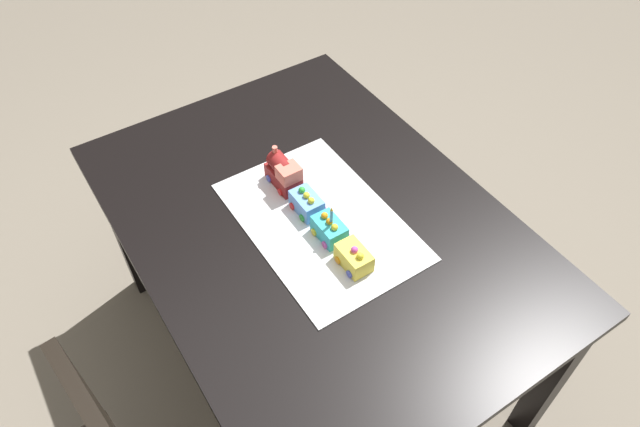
{
  "coord_description": "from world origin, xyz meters",
  "views": [
    {
      "loc": [
        0.93,
        -0.59,
        2.01
      ],
      "look_at": [
        0.01,
        0.01,
        0.77
      ],
      "focal_mm": 32.64,
      "sensor_mm": 36.0,
      "label": 1
    }
  ],
  "objects_px": {
    "cake_locomotive": "(285,172)",
    "cake_car_caboose_lemon": "(355,257)",
    "cake_car_flatbed_sky_blue": "(308,203)",
    "dining_table": "(316,244)",
    "birthday_candle": "(332,214)",
    "cake_car_gondola_turquoise": "(330,229)"
  },
  "relations": [
    {
      "from": "cake_locomotive",
      "to": "birthday_candle",
      "type": "xyz_separation_m",
      "value": [
        0.26,
        0.0,
        0.05
      ]
    },
    {
      "from": "cake_car_flatbed_sky_blue",
      "to": "cake_car_caboose_lemon",
      "type": "relative_size",
      "value": 1.0
    },
    {
      "from": "cake_locomotive",
      "to": "cake_car_flatbed_sky_blue",
      "type": "height_order",
      "value": "cake_locomotive"
    },
    {
      "from": "cake_car_caboose_lemon",
      "to": "birthday_candle",
      "type": "bearing_deg",
      "value": 180.0
    },
    {
      "from": "cake_car_caboose_lemon",
      "to": "birthday_candle",
      "type": "height_order",
      "value": "birthday_candle"
    },
    {
      "from": "cake_car_flatbed_sky_blue",
      "to": "cake_car_gondola_turquoise",
      "type": "xyz_separation_m",
      "value": [
        0.12,
        0.0,
        0.0
      ]
    },
    {
      "from": "cake_car_flatbed_sky_blue",
      "to": "birthday_candle",
      "type": "relative_size",
      "value": 1.83
    },
    {
      "from": "cake_locomotive",
      "to": "cake_car_caboose_lemon",
      "type": "xyz_separation_m",
      "value": [
        0.37,
        0.0,
        -0.02
      ]
    },
    {
      "from": "cake_car_gondola_turquoise",
      "to": "cake_car_flatbed_sky_blue",
      "type": "bearing_deg",
      "value": 180.0
    },
    {
      "from": "cake_car_caboose_lemon",
      "to": "cake_car_flatbed_sky_blue",
      "type": "bearing_deg",
      "value": 180.0
    },
    {
      "from": "cake_locomotive",
      "to": "birthday_candle",
      "type": "distance_m",
      "value": 0.26
    },
    {
      "from": "cake_car_gondola_turquoise",
      "to": "birthday_candle",
      "type": "relative_size",
      "value": 1.83
    },
    {
      "from": "cake_car_gondola_turquoise",
      "to": "cake_car_caboose_lemon",
      "type": "height_order",
      "value": "same"
    },
    {
      "from": "dining_table",
      "to": "cake_car_flatbed_sky_blue",
      "type": "relative_size",
      "value": 14.0
    },
    {
      "from": "cake_car_gondola_turquoise",
      "to": "birthday_candle",
      "type": "distance_m",
      "value": 0.07
    },
    {
      "from": "cake_locomotive",
      "to": "cake_car_caboose_lemon",
      "type": "bearing_deg",
      "value": 0.0
    },
    {
      "from": "cake_car_gondola_turquoise",
      "to": "birthday_candle",
      "type": "xyz_separation_m",
      "value": [
        0.01,
        0.0,
        0.07
      ]
    },
    {
      "from": "dining_table",
      "to": "cake_locomotive",
      "type": "relative_size",
      "value": 10.0
    },
    {
      "from": "cake_car_flatbed_sky_blue",
      "to": "birthday_candle",
      "type": "height_order",
      "value": "birthday_candle"
    },
    {
      "from": "dining_table",
      "to": "cake_locomotive",
      "type": "distance_m",
      "value": 0.24
    },
    {
      "from": "cake_car_flatbed_sky_blue",
      "to": "cake_car_caboose_lemon",
      "type": "xyz_separation_m",
      "value": [
        0.24,
        0.0,
        -0.0
      ]
    },
    {
      "from": "cake_car_flatbed_sky_blue",
      "to": "cake_locomotive",
      "type": "bearing_deg",
      "value": -180.0
    }
  ]
}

